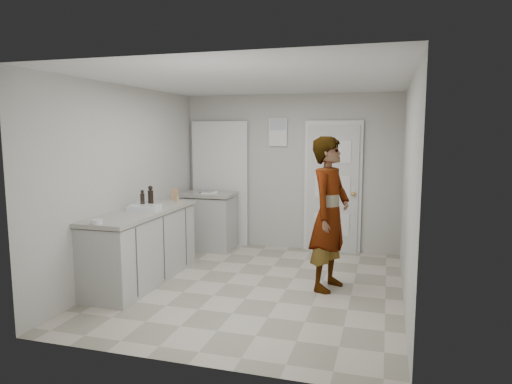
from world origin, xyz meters
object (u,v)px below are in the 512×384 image
(cake_mix_box, at_px, (175,194))
(oil_cruet_a, at_px, (151,197))
(oil_cruet_b, at_px, (142,200))
(person, at_px, (330,214))
(baking_dish, at_px, (144,208))
(spice_jar, at_px, (177,199))
(egg_bowl, at_px, (97,222))

(cake_mix_box, distance_m, oil_cruet_a, 0.65)
(cake_mix_box, xyz_separation_m, oil_cruet_b, (-0.05, -0.81, 0.03))
(person, xyz_separation_m, oil_cruet_b, (-2.35, -0.31, 0.12))
(oil_cruet_a, xyz_separation_m, baking_dish, (0.05, -0.26, -0.10))
(spice_jar, xyz_separation_m, egg_bowl, (-0.13, -1.69, -0.01))
(oil_cruet_a, bearing_deg, oil_cruet_b, -97.42)
(person, height_order, cake_mix_box, person)
(oil_cruet_b, height_order, egg_bowl, oil_cruet_b)
(cake_mix_box, distance_m, spice_jar, 0.15)
(cake_mix_box, xyz_separation_m, oil_cruet_a, (-0.03, -0.64, 0.05))
(person, relative_size, egg_bowl, 14.97)
(baking_dish, xyz_separation_m, egg_bowl, (-0.06, -0.90, -0.01))
(person, height_order, oil_cruet_b, person)
(person, relative_size, oil_cruet_b, 7.49)
(person, height_order, egg_bowl, person)
(oil_cruet_b, bearing_deg, egg_bowl, -89.21)
(oil_cruet_a, distance_m, baking_dish, 0.28)
(baking_dish, height_order, egg_bowl, baking_dish)
(cake_mix_box, xyz_separation_m, spice_jar, (0.09, -0.11, -0.05))
(person, xyz_separation_m, spice_jar, (-2.21, 0.40, 0.03))
(baking_dish, bearing_deg, oil_cruet_b, 130.23)
(oil_cruet_b, bearing_deg, spice_jar, 78.49)
(oil_cruet_a, height_order, oil_cruet_b, oil_cruet_a)
(cake_mix_box, xyz_separation_m, baking_dish, (0.02, -0.90, -0.05))
(person, bearing_deg, baking_dish, 116.09)
(spice_jar, height_order, baking_dish, spice_jar)
(person, bearing_deg, oil_cruet_a, 109.59)
(oil_cruet_a, distance_m, oil_cruet_b, 0.17)
(baking_dish, relative_size, egg_bowl, 3.35)
(person, height_order, baking_dish, person)
(person, xyz_separation_m, baking_dish, (-2.28, -0.39, 0.03))
(person, xyz_separation_m, cake_mix_box, (-2.30, 0.51, 0.08))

